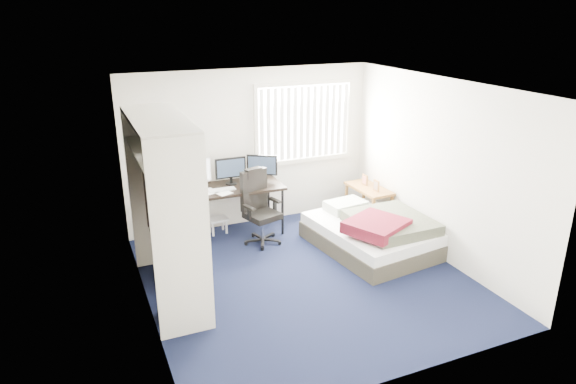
# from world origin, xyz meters

# --- Properties ---
(ground) EXTENTS (4.20, 4.20, 0.00)m
(ground) POSITION_xyz_m (0.00, 0.00, 0.00)
(ground) COLOR black
(ground) RESTS_ON ground
(room_shell) EXTENTS (4.20, 4.20, 4.20)m
(room_shell) POSITION_xyz_m (0.00, 0.00, 1.51)
(room_shell) COLOR silver
(room_shell) RESTS_ON ground
(window_assembly) EXTENTS (1.72, 0.09, 1.32)m
(window_assembly) POSITION_xyz_m (0.90, 2.04, 1.60)
(window_assembly) COLOR white
(window_assembly) RESTS_ON ground
(closet) EXTENTS (0.64, 1.84, 2.22)m
(closet) POSITION_xyz_m (-1.67, 0.27, 1.35)
(closet) COLOR beige
(closet) RESTS_ON ground
(desk) EXTENTS (1.60, 0.76, 1.24)m
(desk) POSITION_xyz_m (-0.47, 1.75, 0.81)
(desk) COLOR black
(desk) RESTS_ON ground
(office_chair) EXTENTS (0.66, 0.66, 1.13)m
(office_chair) POSITION_xyz_m (-0.16, 1.31, 0.43)
(office_chair) COLOR black
(office_chair) RESTS_ON ground
(footstool) EXTENTS (0.32, 0.26, 0.25)m
(footstool) POSITION_xyz_m (-0.67, 1.85, 0.19)
(footstool) COLOR white
(footstool) RESTS_ON ground
(nightstand) EXTENTS (0.47, 0.88, 0.77)m
(nightstand) POSITION_xyz_m (1.75, 1.33, 0.52)
(nightstand) COLOR brown
(nightstand) RESTS_ON ground
(bed) EXTENTS (1.57, 1.96, 0.60)m
(bed) POSITION_xyz_m (1.27, 0.41, 0.26)
(bed) COLOR #393529
(bed) RESTS_ON ground
(pine_box) EXTENTS (0.51, 0.44, 0.33)m
(pine_box) POSITION_xyz_m (-1.65, -0.22, 0.17)
(pine_box) COLOR #A37951
(pine_box) RESTS_ON ground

